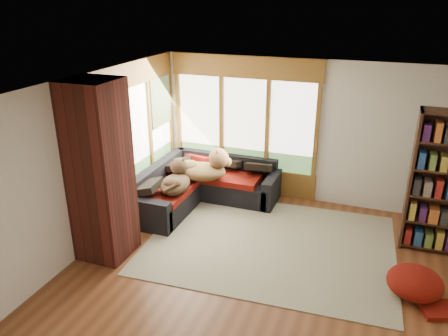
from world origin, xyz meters
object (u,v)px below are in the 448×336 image
Objects in this scene: bookshelf at (443,184)px; pouf at (415,282)px; area_rug at (270,243)px; dog_tan at (205,164)px; sectional_sofa at (192,185)px; brick_chimney at (100,172)px; dog_brindle at (176,175)px.

pouf is (-0.28, -1.26, -0.88)m from bookshelf.
area_rug is 1.91m from dog_tan.
sectional_sofa is 0.58m from dog_tan.
pouf reaches higher than area_rug.
area_rug is (1.77, -0.99, -0.30)m from sectional_sofa.
brick_chimney is 4.43m from pouf.
dog_brindle reaches higher than area_rug.
area_rug is 3.54× the size of dog_tan.
brick_chimney is 1.21× the size of bookshelf.
dog_brindle is at bearing -175.16° from bookshelf.
area_rug is at bearing 164.91° from pouf.
dog_brindle is at bearing 168.41° from area_rug.
brick_chimney is 0.70× the size of area_rug.
dog_tan is at bearing 147.72° from area_rug.
sectional_sofa is at bearing 176.10° from bookshelf.
dog_brindle is (-0.30, -0.57, -0.05)m from dog_tan.
dog_tan is (-1.47, 0.93, 0.79)m from area_rug.
brick_chimney is at bearing -154.44° from area_rug.
sectional_sofa is at bearing 150.82° from area_rug.
area_rug is 1.72× the size of bookshelf.
brick_chimney reaches higher than area_rug.
sectional_sofa is 2.05m from area_rug.
area_rug is at bearing 25.56° from brick_chimney.
bookshelf is 3.81m from dog_tan.
pouf is (3.82, -1.54, -0.10)m from sectional_sofa.
area_rug is 5.31× the size of pouf.
dog_tan is at bearing 157.17° from pouf.
sectional_sofa is at bearing 77.71° from brick_chimney.
bookshelf is 4.12m from dog_brindle.
dog_brindle is (0.00, -0.63, 0.45)m from sectional_sofa.
dog_tan reaches higher than area_rug.
bookshelf is (4.54, 1.77, -0.22)m from brick_chimney.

